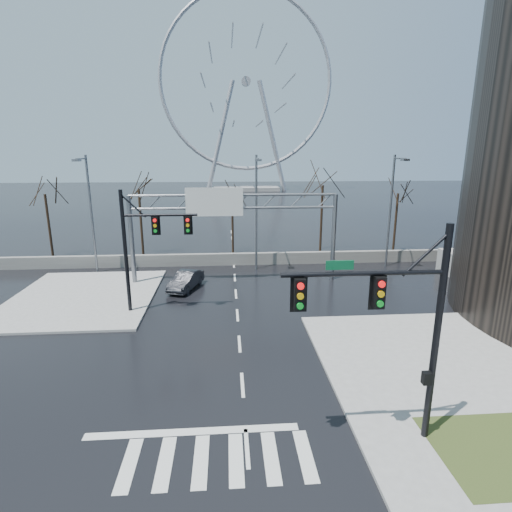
{
  "coord_description": "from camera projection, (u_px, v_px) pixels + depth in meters",
  "views": [
    {
      "loc": [
        -0.56,
        -15.99,
        10.17
      ],
      "look_at": [
        1.18,
        7.71,
        4.0
      ],
      "focal_mm": 28.0,
      "sensor_mm": 36.0,
      "label": 1
    }
  ],
  "objects": [
    {
      "name": "tree_left",
      "position": [
        139.0,
        197.0,
        38.57
      ],
      "size": [
        3.75,
        3.75,
        7.5
      ],
      "color": "black",
      "rests_on": "ground"
    },
    {
      "name": "tree_far_left",
      "position": [
        46.0,
        202.0,
        38.51
      ],
      "size": [
        3.5,
        3.5,
        7.0
      ],
      "color": "black",
      "rests_on": "ground"
    },
    {
      "name": "sidewalk_right_ext",
      "position": [
        434.0,
        354.0,
        20.65
      ],
      "size": [
        12.0,
        10.0,
        0.15
      ],
      "primitive_type": "cube",
      "color": "gray",
      "rests_on": "ground"
    },
    {
      "name": "signal_mast_far",
      "position": [
        143.0,
        240.0,
        25.05
      ],
      "size": [
        4.72,
        0.41,
        8.0
      ],
      "color": "black",
      "rests_on": "ground"
    },
    {
      "name": "streetlight_left",
      "position": [
        89.0,
        206.0,
        33.23
      ],
      "size": [
        0.5,
        2.55,
        10.0
      ],
      "color": "slate",
      "rests_on": "ground"
    },
    {
      "name": "sign_gantry",
      "position": [
        229.0,
        219.0,
        31.14
      ],
      "size": [
        16.36,
        0.4,
        7.6
      ],
      "color": "slate",
      "rests_on": "ground"
    },
    {
      "name": "ferris_wheel",
      "position": [
        246.0,
        89.0,
        103.51
      ],
      "size": [
        45.0,
        6.0,
        50.91
      ],
      "color": "gray",
      "rests_on": "ground"
    },
    {
      "name": "streetlight_right",
      "position": [
        392.0,
        203.0,
        35.07
      ],
      "size": [
        0.5,
        2.55,
        10.0
      ],
      "color": "slate",
      "rests_on": "ground"
    },
    {
      "name": "signal_mast_near",
      "position": [
        400.0,
        317.0,
        13.27
      ],
      "size": [
        5.52,
        0.41,
        8.0
      ],
      "color": "black",
      "rests_on": "ground"
    },
    {
      "name": "streetlight_mid",
      "position": [
        257.0,
        204.0,
        34.22
      ],
      "size": [
        0.5,
        2.55,
        10.0
      ],
      "color": "slate",
      "rests_on": "ground"
    },
    {
      "name": "barrier_wall",
      "position": [
        234.0,
        259.0,
        37.19
      ],
      "size": [
        52.0,
        0.5,
        1.1
      ],
      "primitive_type": "cube",
      "color": "slate",
      "rests_on": "ground"
    },
    {
      "name": "car",
      "position": [
        186.0,
        280.0,
        30.57
      ],
      "size": [
        2.67,
        4.31,
        1.34
      ],
      "primitive_type": "imported",
      "rotation": [
        0.0,
        0.0,
        -0.33
      ],
      "color": "black",
      "rests_on": "ground"
    },
    {
      "name": "tree_right",
      "position": [
        322.0,
        193.0,
        39.79
      ],
      "size": [
        3.9,
        3.9,
        7.8
      ],
      "color": "black",
      "rests_on": "ground"
    },
    {
      "name": "tree_far_right",
      "position": [
        397.0,
        200.0,
        41.04
      ],
      "size": [
        3.4,
        3.4,
        6.8
      ],
      "color": "black",
      "rests_on": "ground"
    },
    {
      "name": "ground",
      "position": [
        242.0,
        385.0,
        18.03
      ],
      "size": [
        260.0,
        260.0,
        0.0
      ],
      "primitive_type": "plane",
      "color": "black",
      "rests_on": "ground"
    },
    {
      "name": "sidewalk_far",
      "position": [
        84.0,
        297.0,
        28.81
      ],
      "size": [
        10.0,
        12.0,
        0.15
      ],
      "primitive_type": "cube",
      "color": "gray",
      "rests_on": "ground"
    },
    {
      "name": "grass_strip",
      "position": [
        508.0,
        451.0,
        13.8
      ],
      "size": [
        5.0,
        4.0,
        0.02
      ],
      "primitive_type": "cube",
      "color": "#35421B",
      "rests_on": "sidewalk_near"
    },
    {
      "name": "tree_center",
      "position": [
        232.0,
        204.0,
        40.38
      ],
      "size": [
        3.25,
        3.25,
        6.5
      ],
      "color": "black",
      "rests_on": "ground"
    }
  ]
}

